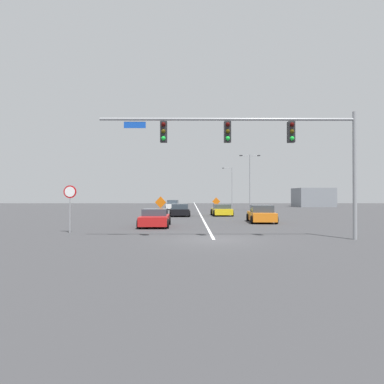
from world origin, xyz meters
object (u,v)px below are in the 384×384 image
Objects in this scene: construction_sign_right_shoulder at (216,202)px; car_orange_distant at (261,214)px; car_yellow_mid at (222,210)px; construction_sign_right_lane at (161,203)px; car_black_near at (179,210)px; car_red_approaching at (155,218)px; stop_sign at (70,199)px; car_white_passing at (173,205)px; street_lamp_far_right at (231,184)px; street_lamp_mid_right at (250,178)px; traffic_signal_assembly at (261,140)px.

car_orange_distant is at bearing -85.58° from construction_sign_right_shoulder.
car_yellow_mid is at bearing 104.74° from car_orange_distant.
car_black_near is (2.30, -3.03, -0.69)m from construction_sign_right_lane.
stop_sign is at bearing -138.77° from car_red_approaching.
car_red_approaching is 1.03× the size of car_white_passing.
construction_sign_right_lane is 15.05m from car_red_approaching.
car_orange_distant is (-3.42, -47.63, -4.05)m from street_lamp_far_right.
car_red_approaching is (-11.41, -25.62, -4.26)m from street_lamp_mid_right.
car_orange_distant reaches higher than car_red_approaching.
construction_sign_right_shoulder is 0.44× the size of car_orange_distant.
street_lamp_mid_right is at bearing -20.20° from construction_sign_right_shoulder.
car_white_passing is at bearing 111.78° from car_yellow_mid.
car_black_near is at bearing 83.43° from car_red_approaching.
car_red_approaching is at bearing 130.54° from traffic_signal_assembly.
construction_sign_right_shoulder is 0.45× the size of car_yellow_mid.
car_red_approaching is at bearing -115.28° from car_yellow_mid.
stop_sign is 0.67× the size of car_yellow_mid.
street_lamp_far_right is 1.99× the size of car_orange_distant.
construction_sign_right_lane is at bearing -93.46° from car_white_passing.
stop_sign is 0.66× the size of car_orange_distant.
car_white_passing is at bearing 86.54° from construction_sign_right_lane.
construction_sign_right_shoulder is 28.18m from car_red_approaching.
car_white_passing is (-11.55, 2.35, -4.15)m from street_lamp_mid_right.
car_black_near is at bearing -52.81° from construction_sign_right_lane.
traffic_signal_assembly reaches higher than construction_sign_right_shoulder.
car_black_near is at bearing 69.47° from stop_sign.
stop_sign is 57.65m from street_lamp_far_right.
construction_sign_right_lane reaches higher than car_white_passing.
stop_sign reaches higher than car_yellow_mid.
car_black_near is at bearing 103.85° from traffic_signal_assembly.
car_white_passing is at bearing 175.21° from construction_sign_right_shoulder.
traffic_signal_assembly is 6.20× the size of construction_sign_right_lane.
car_yellow_mid is at bearing -18.76° from construction_sign_right_lane.
street_lamp_far_right is 4.04× the size of construction_sign_right_lane.
traffic_signal_assembly is 3.05× the size of car_orange_distant.
car_red_approaching is at bearing -89.72° from car_white_passing.
car_red_approaching is (-1.38, -11.97, -0.03)m from car_black_near.
construction_sign_right_lane is 0.50× the size of car_yellow_mid.
car_black_near is 1.00× the size of car_red_approaching.
stop_sign is 0.33× the size of street_lamp_far_right.
car_black_near is (-10.03, -13.65, -4.23)m from street_lamp_mid_right.
construction_sign_right_shoulder is (-5.26, -23.74, -3.52)m from street_lamp_far_right.
car_orange_distant is (1.85, -23.89, -0.53)m from construction_sign_right_shoulder.
car_orange_distant reaches higher than car_yellow_mid.
construction_sign_right_shoulder is 0.46× the size of car_white_passing.
construction_sign_right_lane is (-12.33, -10.61, -3.54)m from street_lamp_mid_right.
street_lamp_far_right is 24.56m from construction_sign_right_shoulder.
street_lamp_mid_right reaches higher than stop_sign.
car_red_approaching is (-6.54, -27.41, -0.58)m from construction_sign_right_shoulder.
car_orange_distant is at bearing -75.26° from car_yellow_mid.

